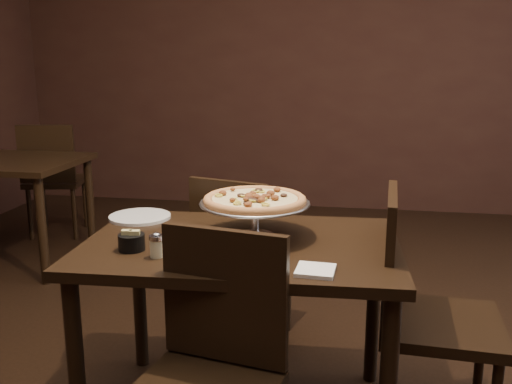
# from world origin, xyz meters

# --- Properties ---
(room) EXTENTS (6.04, 7.04, 2.84)m
(room) POSITION_xyz_m (0.06, 0.03, 1.40)
(room) COLOR black
(room) RESTS_ON ground
(dining_table) EXTENTS (1.26, 0.87, 0.77)m
(dining_table) POSITION_xyz_m (-0.08, -0.05, 0.67)
(dining_table) COLOR black
(dining_table) RESTS_ON ground
(pizza_stand) EXTENTS (0.44, 0.44, 0.18)m
(pizza_stand) POSITION_xyz_m (-0.03, 0.02, 0.92)
(pizza_stand) COLOR silver
(pizza_stand) RESTS_ON dining_table
(parmesan_shaker) EXTENTS (0.05, 0.05, 0.09)m
(parmesan_shaker) POSITION_xyz_m (-0.34, -0.28, 0.81)
(parmesan_shaker) COLOR beige
(parmesan_shaker) RESTS_ON dining_table
(pepper_flake_shaker) EXTENTS (0.06, 0.06, 0.11)m
(pepper_flake_shaker) POSITION_xyz_m (-0.17, -0.30, 0.82)
(pepper_flake_shaker) COLOR maroon
(pepper_flake_shaker) RESTS_ON dining_table
(packet_caddy) EXTENTS (0.10, 0.10, 0.08)m
(packet_caddy) POSITION_xyz_m (-0.46, -0.22, 0.80)
(packet_caddy) COLOR black
(packet_caddy) RESTS_ON dining_table
(napkin_stack) EXTENTS (0.14, 0.14, 0.01)m
(napkin_stack) POSITION_xyz_m (0.24, -0.34, 0.77)
(napkin_stack) COLOR white
(napkin_stack) RESTS_ON dining_table
(plate_left) EXTENTS (0.27, 0.27, 0.01)m
(plate_left) POSITION_xyz_m (-0.59, 0.20, 0.77)
(plate_left) COLOR silver
(plate_left) RESTS_ON dining_table
(plate_near) EXTENTS (0.26, 0.26, 0.01)m
(plate_near) POSITION_xyz_m (-0.03, -0.29, 0.77)
(plate_near) COLOR silver
(plate_near) RESTS_ON dining_table
(serving_spatula) EXTENTS (0.15, 0.15, 0.02)m
(serving_spatula) POSITION_xyz_m (-0.02, -0.03, 0.91)
(serving_spatula) COLOR silver
(serving_spatula) RESTS_ON pizza_stand
(chair_far) EXTENTS (0.52, 0.52, 0.90)m
(chair_far) POSITION_xyz_m (-0.21, 0.56, 0.49)
(chair_far) COLOR black
(chair_far) RESTS_ON ground
(chair_near) EXTENTS (0.51, 0.51, 0.93)m
(chair_near) POSITION_xyz_m (-0.08, -0.56, 0.51)
(chair_near) COLOR black
(chair_near) RESTS_ON ground
(chair_side) EXTENTS (0.48, 0.48, 0.98)m
(chair_side) POSITION_xyz_m (0.62, -0.03, 0.53)
(chair_side) COLOR black
(chair_side) RESTS_ON ground
(bg_chair_far) EXTENTS (0.53, 0.53, 0.96)m
(bg_chair_far) POSITION_xyz_m (-2.11, 2.14, 0.52)
(bg_chair_far) COLOR black
(bg_chair_far) RESTS_ON ground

